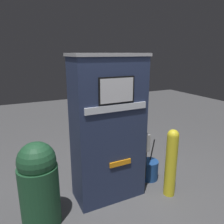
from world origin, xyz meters
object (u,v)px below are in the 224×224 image
(gas_pump, at_px, (108,129))
(safety_bollard, at_px, (171,161))
(squeegee_bucket, at_px, (149,170))
(trash_bin, at_px, (39,184))

(gas_pump, distance_m, safety_bollard, 0.99)
(squeegee_bucket, bearing_deg, safety_bollard, -87.60)
(trash_bin, distance_m, squeegee_bucket, 1.76)
(gas_pump, height_order, trash_bin, gas_pump)
(gas_pump, height_order, safety_bollard, gas_pump)
(safety_bollard, distance_m, trash_bin, 1.74)
(safety_bollard, relative_size, trash_bin, 0.95)
(trash_bin, bearing_deg, squeegee_bucket, 7.25)
(trash_bin, xyz_separation_m, squeegee_bucket, (1.70, 0.22, -0.37))
(gas_pump, relative_size, squeegee_bucket, 2.86)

